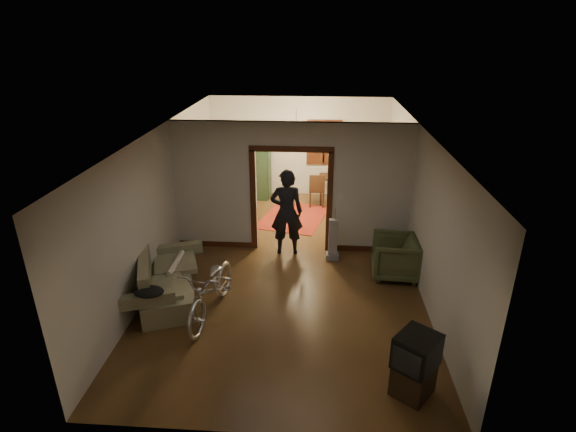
# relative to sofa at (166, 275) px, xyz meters

# --- Properties ---
(floor) EXTENTS (5.00, 8.50, 0.01)m
(floor) POSITION_rel_sofa_xyz_m (2.12, 1.38, -0.45)
(floor) COLOR #3D2713
(floor) RESTS_ON ground
(ceiling) EXTENTS (5.00, 8.50, 0.01)m
(ceiling) POSITION_rel_sofa_xyz_m (2.12, 1.38, 2.35)
(ceiling) COLOR white
(ceiling) RESTS_ON floor
(wall_back) EXTENTS (5.00, 0.02, 2.80)m
(wall_back) POSITION_rel_sofa_xyz_m (2.12, 5.63, 0.95)
(wall_back) COLOR beige
(wall_back) RESTS_ON floor
(wall_left) EXTENTS (0.02, 8.50, 2.80)m
(wall_left) POSITION_rel_sofa_xyz_m (-0.38, 1.38, 0.95)
(wall_left) COLOR beige
(wall_left) RESTS_ON floor
(wall_right) EXTENTS (0.02, 8.50, 2.80)m
(wall_right) POSITION_rel_sofa_xyz_m (4.62, 1.38, 0.95)
(wall_right) COLOR beige
(wall_right) RESTS_ON floor
(partition_wall) EXTENTS (5.00, 0.14, 2.80)m
(partition_wall) POSITION_rel_sofa_xyz_m (2.12, 2.13, 0.95)
(partition_wall) COLOR beige
(partition_wall) RESTS_ON floor
(door_casing) EXTENTS (1.74, 0.20, 2.32)m
(door_casing) POSITION_rel_sofa_xyz_m (2.12, 2.13, 0.65)
(door_casing) COLOR #3D1C0E
(door_casing) RESTS_ON floor
(far_window) EXTENTS (0.98, 0.06, 1.28)m
(far_window) POSITION_rel_sofa_xyz_m (2.82, 5.59, 1.10)
(far_window) COLOR black
(far_window) RESTS_ON wall_back
(chandelier) EXTENTS (0.24, 0.24, 0.24)m
(chandelier) POSITION_rel_sofa_xyz_m (2.12, 3.88, 1.90)
(chandelier) COLOR #FFE0A5
(chandelier) RESTS_ON ceiling
(light_switch) EXTENTS (0.08, 0.01, 0.12)m
(light_switch) POSITION_rel_sofa_xyz_m (3.17, 2.06, 0.80)
(light_switch) COLOR silver
(light_switch) RESTS_ON partition_wall
(sofa) EXTENTS (1.49, 2.13, 0.90)m
(sofa) POSITION_rel_sofa_xyz_m (0.00, 0.00, 0.00)
(sofa) COLOR #676745
(sofa) RESTS_ON floor
(rolled_paper) EXTENTS (0.10, 0.84, 0.10)m
(rolled_paper) POSITION_rel_sofa_xyz_m (0.10, 0.30, 0.08)
(rolled_paper) COLOR beige
(rolled_paper) RESTS_ON sofa
(jacket) EXTENTS (0.48, 0.36, 0.14)m
(jacket) POSITION_rel_sofa_xyz_m (0.05, -0.91, 0.23)
(jacket) COLOR black
(jacket) RESTS_ON sofa
(bicycle) EXTENTS (0.93, 1.98, 1.00)m
(bicycle) POSITION_rel_sofa_xyz_m (0.95, -0.47, 0.05)
(bicycle) COLOR silver
(bicycle) RESTS_ON floor
(armchair) EXTENTS (0.95, 0.93, 0.81)m
(armchair) POSITION_rel_sofa_xyz_m (4.22, 1.06, -0.04)
(armchair) COLOR #444F2C
(armchair) RESTS_ON floor
(tv_stand) EXTENTS (0.65, 0.66, 0.45)m
(tv_stand) POSITION_rel_sofa_xyz_m (4.00, -2.06, -0.22)
(tv_stand) COLOR black
(tv_stand) RESTS_ON floor
(crt_tv) EXTENTS (0.71, 0.71, 0.46)m
(crt_tv) POSITION_rel_sofa_xyz_m (4.00, -2.06, 0.24)
(crt_tv) COLOR black
(crt_tv) RESTS_ON tv_stand
(vacuum) EXTENTS (0.33, 0.30, 0.90)m
(vacuum) POSITION_rel_sofa_xyz_m (3.02, 1.67, 0.00)
(vacuum) COLOR gray
(vacuum) RESTS_ON floor
(person) EXTENTS (0.72, 0.50, 1.88)m
(person) POSITION_rel_sofa_xyz_m (2.04, 1.89, 0.49)
(person) COLOR black
(person) RESTS_ON floor
(oriental_rug) EXTENTS (1.90, 2.25, 0.01)m
(oriental_rug) POSITION_rel_sofa_xyz_m (2.08, 3.84, -0.44)
(oriental_rug) COLOR maroon
(oriental_rug) RESTS_ON floor
(locker) EXTENTS (0.92, 0.60, 1.72)m
(locker) POSITION_rel_sofa_xyz_m (0.89, 5.23, 0.41)
(locker) COLOR #223923
(locker) RESTS_ON floor
(globe) EXTENTS (0.28, 0.28, 0.28)m
(globe) POSITION_rel_sofa_xyz_m (0.89, 5.23, 1.49)
(globe) COLOR #1E5972
(globe) RESTS_ON locker
(desk) EXTENTS (1.12, 0.76, 0.76)m
(desk) POSITION_rel_sofa_xyz_m (3.23, 4.97, -0.07)
(desk) COLOR #321E10
(desk) RESTS_ON floor
(desk_chair) EXTENTS (0.52, 0.52, 0.93)m
(desk_chair) POSITION_rel_sofa_xyz_m (2.66, 4.70, 0.02)
(desk_chair) COLOR #321E10
(desk_chair) RESTS_ON floor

